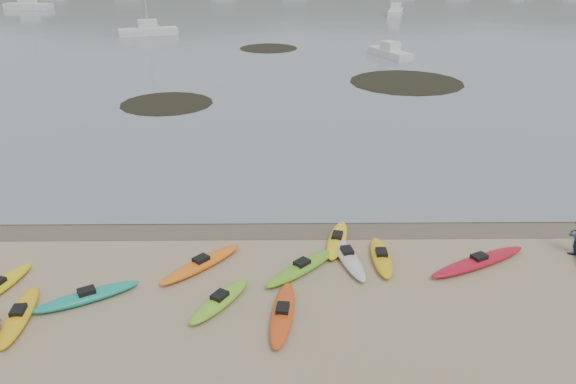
{
  "coord_description": "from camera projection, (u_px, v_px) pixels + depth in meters",
  "views": [
    {
      "loc": [
        -0.24,
        -21.28,
        10.97
      ],
      "look_at": [
        0.0,
        0.0,
        1.5
      ],
      "focal_mm": 35.0,
      "sensor_mm": 36.0,
      "label": 1
    }
  ],
  "objects": [
    {
      "name": "person_east",
      "position": [
        576.0,
        234.0,
        21.34
      ],
      "size": [
        1.01,
        0.94,
        1.66
      ],
      "primitive_type": "imported",
      "rotation": [
        0.0,
        0.0,
        3.65
      ],
      "color": "navy",
      "rests_on": "ground"
    },
    {
      "name": "kelp_mats",
      "position": [
        315.0,
        77.0,
        50.01
      ],
      "size": [
        27.5,
        30.44,
        0.04
      ],
      "color": "black",
      "rests_on": "water"
    },
    {
      "name": "ground",
      "position": [
        288.0,
        224.0,
        23.9
      ],
      "size": [
        600.0,
        600.0,
        0.0
      ],
      "primitive_type": "plane",
      "color": "tan",
      "rests_on": "ground"
    },
    {
      "name": "far_hills",
      "position": [
        388.0,
        22.0,
        207.98
      ],
      "size": [
        550.0,
        135.0,
        80.0
      ],
      "color": "#384235",
      "rests_on": "ground"
    },
    {
      "name": "moored_boats",
      "position": [
        289.0,
        9.0,
        96.39
      ],
      "size": [
        109.94,
        86.66,
        1.18
      ],
      "color": "silver",
      "rests_on": "ground"
    },
    {
      "name": "wet_sand",
      "position": [
        288.0,
        227.0,
        23.63
      ],
      "size": [
        60.0,
        60.0,
        0.0
      ],
      "primitive_type": "plane",
      "color": "brown",
      "rests_on": "ground"
    },
    {
      "name": "kayaks",
      "position": [
        286.0,
        274.0,
        19.98
      ],
      "size": [
        23.03,
        8.26,
        0.34
      ],
      "color": "yellow",
      "rests_on": "ground"
    }
  ]
}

